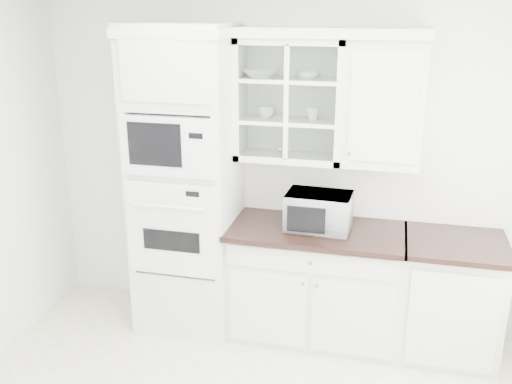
# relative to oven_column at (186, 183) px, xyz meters

# --- Properties ---
(room_shell) EXTENTS (4.00, 3.50, 2.70)m
(room_shell) POSITION_rel_oven_column_xyz_m (0.75, -0.99, 0.58)
(room_shell) COLOR white
(room_shell) RESTS_ON ground
(oven_column) EXTENTS (0.76, 0.68, 2.40)m
(oven_column) POSITION_rel_oven_column_xyz_m (0.00, 0.00, 0.00)
(oven_column) COLOR silver
(oven_column) RESTS_ON ground
(base_cabinet_run) EXTENTS (1.32, 0.67, 0.92)m
(base_cabinet_run) POSITION_rel_oven_column_xyz_m (1.03, 0.03, -0.74)
(base_cabinet_run) COLOR silver
(base_cabinet_run) RESTS_ON ground
(extra_base_cabinet) EXTENTS (0.72, 0.67, 0.92)m
(extra_base_cabinet) POSITION_rel_oven_column_xyz_m (2.03, 0.03, -0.74)
(extra_base_cabinet) COLOR silver
(extra_base_cabinet) RESTS_ON ground
(upper_cabinet_glass) EXTENTS (0.80, 0.33, 0.90)m
(upper_cabinet_glass) POSITION_rel_oven_column_xyz_m (0.78, 0.17, 0.65)
(upper_cabinet_glass) COLOR silver
(upper_cabinet_glass) RESTS_ON room_shell
(upper_cabinet_solid) EXTENTS (0.55, 0.33, 0.90)m
(upper_cabinet_solid) POSITION_rel_oven_column_xyz_m (1.46, 0.17, 0.65)
(upper_cabinet_solid) COLOR silver
(upper_cabinet_solid) RESTS_ON room_shell
(crown_molding) EXTENTS (2.14, 0.38, 0.07)m
(crown_molding) POSITION_rel_oven_column_xyz_m (0.68, 0.14, 1.14)
(crown_molding) COLOR white
(crown_molding) RESTS_ON room_shell
(countertop_microwave) EXTENTS (0.49, 0.42, 0.28)m
(countertop_microwave) POSITION_rel_oven_column_xyz_m (1.04, 0.03, -0.14)
(countertop_microwave) COLOR white
(countertop_microwave) RESTS_ON base_cabinet_run
(bowl_a) EXTENTS (0.28, 0.28, 0.06)m
(bowl_a) POSITION_rel_oven_column_xyz_m (0.56, 0.17, 0.84)
(bowl_a) COLOR white
(bowl_a) RESTS_ON upper_cabinet_glass
(bowl_b) EXTENTS (0.20, 0.20, 0.05)m
(bowl_b) POSITION_rel_oven_column_xyz_m (0.90, 0.17, 0.84)
(bowl_b) COLOR white
(bowl_b) RESTS_ON upper_cabinet_glass
(cup_a) EXTENTS (0.11, 0.11, 0.09)m
(cup_a) POSITION_rel_oven_column_xyz_m (0.60, 0.16, 0.55)
(cup_a) COLOR white
(cup_a) RESTS_ON upper_cabinet_glass
(cup_b) EXTENTS (0.11, 0.11, 0.09)m
(cup_b) POSITION_rel_oven_column_xyz_m (0.95, 0.16, 0.56)
(cup_b) COLOR white
(cup_b) RESTS_ON upper_cabinet_glass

